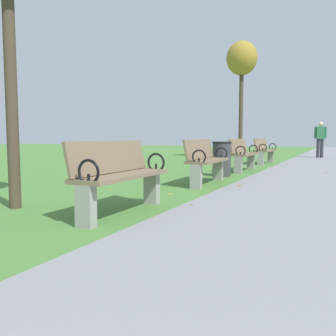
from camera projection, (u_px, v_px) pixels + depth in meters
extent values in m
cube|color=gray|center=(321.00, 160.00, 14.53)|extent=(2.46, 44.00, 0.02)
cube|color=#7A664C|center=(123.00, 176.00, 4.37)|extent=(0.46, 1.61, 0.05)
cube|color=#7A664C|center=(110.00, 157.00, 4.43)|extent=(0.14, 1.60, 0.40)
cube|color=#99968E|center=(86.00, 206.00, 3.72)|extent=(0.20, 0.12, 0.45)
cube|color=#99968E|center=(152.00, 188.00, 5.06)|extent=(0.20, 0.12, 0.45)
torus|color=black|center=(89.00, 172.00, 3.65)|extent=(0.27, 0.03, 0.27)
cylinder|color=black|center=(89.00, 180.00, 3.66)|extent=(0.03, 0.03, 0.12)
torus|color=black|center=(156.00, 162.00, 5.02)|extent=(0.27, 0.03, 0.27)
cylinder|color=black|center=(156.00, 168.00, 5.03)|extent=(0.03, 0.03, 0.12)
cube|color=#7A664C|center=(208.00, 161.00, 7.15)|extent=(0.50, 1.62, 0.05)
cube|color=#7A664C|center=(199.00, 149.00, 7.21)|extent=(0.18, 1.60, 0.40)
cube|color=#99968E|center=(196.00, 177.00, 6.50)|extent=(0.20, 0.13, 0.45)
cube|color=#99968E|center=(218.00, 170.00, 7.85)|extent=(0.20, 0.13, 0.45)
torus|color=black|center=(199.00, 157.00, 6.42)|extent=(0.27, 0.04, 0.27)
cylinder|color=black|center=(199.00, 161.00, 6.43)|extent=(0.03, 0.03, 0.12)
torus|color=black|center=(221.00, 153.00, 7.81)|extent=(0.27, 0.04, 0.27)
cylinder|color=black|center=(221.00, 157.00, 7.82)|extent=(0.03, 0.03, 0.12)
cube|color=#7A664C|center=(245.00, 154.00, 9.88)|extent=(0.45, 1.60, 0.05)
cube|color=#7A664C|center=(238.00, 146.00, 9.95)|extent=(0.13, 1.60, 0.40)
cube|color=#99968E|center=(238.00, 165.00, 9.24)|extent=(0.20, 0.12, 0.45)
cube|color=#99968E|center=(251.00, 162.00, 10.57)|extent=(0.20, 0.12, 0.45)
torus|color=black|center=(240.00, 151.00, 9.16)|extent=(0.27, 0.03, 0.27)
cylinder|color=black|center=(240.00, 154.00, 9.17)|extent=(0.03, 0.03, 0.12)
torus|color=black|center=(253.00, 149.00, 10.53)|extent=(0.27, 0.03, 0.27)
cylinder|color=black|center=(253.00, 152.00, 10.54)|extent=(0.03, 0.03, 0.12)
cube|color=#7A664C|center=(266.00, 150.00, 12.63)|extent=(0.51, 1.62, 0.05)
cube|color=#7A664C|center=(261.00, 144.00, 12.70)|extent=(0.19, 1.60, 0.40)
cube|color=#99968E|center=(261.00, 159.00, 12.00)|extent=(0.21, 0.13, 0.45)
cube|color=#99968E|center=(271.00, 157.00, 13.30)|extent=(0.21, 0.13, 0.45)
torus|color=black|center=(263.00, 148.00, 11.92)|extent=(0.27, 0.04, 0.27)
cylinder|color=black|center=(263.00, 150.00, 11.93)|extent=(0.03, 0.03, 0.12)
torus|color=black|center=(273.00, 147.00, 13.26)|extent=(0.27, 0.04, 0.27)
cylinder|color=black|center=(272.00, 149.00, 13.26)|extent=(0.03, 0.03, 0.12)
cylinder|color=#4C3D2D|center=(11.00, 93.00, 4.63)|extent=(0.15, 0.15, 3.02)
cylinder|color=#4C3D2D|center=(241.00, 114.00, 15.98)|extent=(0.18, 0.18, 3.96)
ellipsoid|color=olive|center=(242.00, 58.00, 15.76)|extent=(1.36, 1.36, 1.49)
cylinder|color=#2D2D38|center=(318.00, 148.00, 16.20)|extent=(0.14, 0.14, 0.85)
cylinder|color=#2D2D38|center=(322.00, 148.00, 16.15)|extent=(0.14, 0.14, 0.85)
cube|color=#33724C|center=(320.00, 133.00, 16.11)|extent=(0.37, 0.27, 0.56)
sphere|color=beige|center=(321.00, 124.00, 16.08)|extent=(0.20, 0.20, 0.20)
cylinder|color=#33724C|center=(315.00, 133.00, 16.18)|extent=(0.09, 0.09, 0.52)
cylinder|color=#33724C|center=(326.00, 133.00, 16.05)|extent=(0.09, 0.09, 0.52)
cylinder|color=#38383D|center=(222.00, 160.00, 8.62)|extent=(0.44, 0.44, 0.80)
torus|color=black|center=(222.00, 142.00, 8.58)|extent=(0.48, 0.48, 0.04)
cylinder|color=#AD6B23|center=(76.00, 198.00, 5.54)|extent=(0.11, 0.11, 0.00)
cylinder|color=#93511E|center=(325.00, 173.00, 9.29)|extent=(0.09, 0.09, 0.00)
cylinder|color=#BC842D|center=(289.00, 166.00, 11.59)|extent=(0.10, 0.10, 0.00)
cylinder|color=brown|center=(252.00, 172.00, 9.72)|extent=(0.08, 0.08, 0.00)
cylinder|color=gold|center=(170.00, 194.00, 5.95)|extent=(0.10, 0.10, 0.00)
cylinder|color=#BC842D|center=(111.00, 190.00, 6.32)|extent=(0.07, 0.07, 0.00)
cylinder|color=brown|center=(191.00, 205.00, 4.87)|extent=(0.09, 0.09, 0.00)
cylinder|color=#AD6B23|center=(284.00, 167.00, 11.13)|extent=(0.07, 0.07, 0.00)
cylinder|color=#AD6B23|center=(239.00, 186.00, 6.80)|extent=(0.10, 0.10, 0.00)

